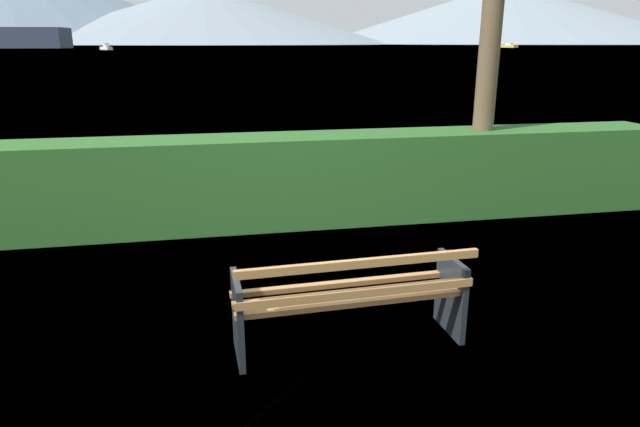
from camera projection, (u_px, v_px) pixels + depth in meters
name	position (u px, v px, depth m)	size (l,w,h in m)	color
ground_plane	(348.00, 342.00, 4.69)	(1400.00, 1400.00, 0.00)	#4C6B33
water_surface	(208.00, 46.00, 292.54)	(620.00, 620.00, 0.00)	#7A99A8
park_bench	(351.00, 298.00, 4.50)	(1.92, 0.65, 0.87)	#A0703F
hedge_row	(290.00, 180.00, 7.63)	(10.84, 0.86, 1.21)	#285B23
fishing_boat_near	(509.00, 46.00, 223.80)	(4.31, 7.76, 1.78)	gold
tender_far	(106.00, 48.00, 163.53)	(4.21, 5.32, 1.89)	silver
distant_hills	(178.00, 3.00, 526.51)	(904.10, 449.38, 88.91)	slate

